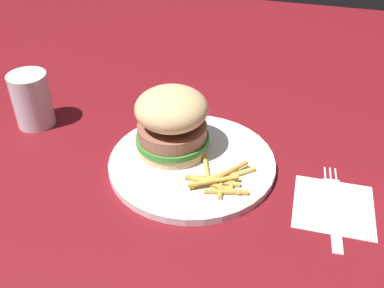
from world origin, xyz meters
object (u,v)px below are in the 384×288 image
fries_pile (219,180)px  sandwich (172,122)px  drink_glass (33,103)px  napkin (334,206)px  fork (334,204)px  plate (192,163)px

fries_pile → sandwich: bearing=-123.2°
sandwich → drink_glass: sandwich is taller
fries_pile → napkin: (-0.01, 0.16, -0.02)m
napkin → fork: 0.00m
plate → fries_pile: size_ratio=2.62×
sandwich → drink_glass: size_ratio=1.21×
plate → drink_glass: size_ratio=2.69×
fork → fries_pile: bearing=-87.5°
plate → fries_pile: fries_pile is taller
fork → napkin: bearing=4.5°
drink_glass → napkin: bearing=81.3°
fries_pile → fork: fries_pile is taller
sandwich → napkin: bearing=78.1°
sandwich → fork: size_ratio=0.67×
napkin → sandwich: bearing=-101.9°
sandwich → fork: 0.27m
sandwich → fries_pile: (0.06, 0.09, -0.05)m
sandwich → fork: sandwich is taller
plate → drink_glass: 0.30m
fork → drink_glass: size_ratio=1.81×
plate → fork: plate is taller
fork → drink_glass: (-0.08, -0.52, 0.04)m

